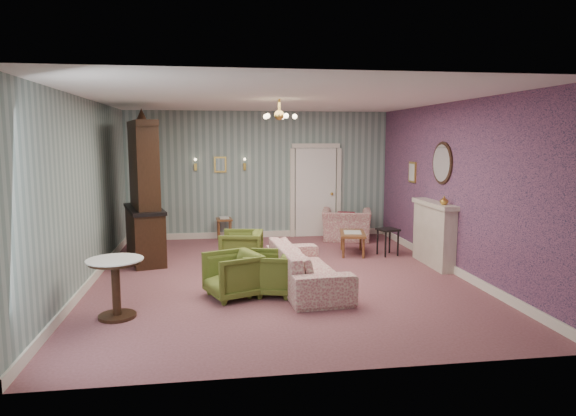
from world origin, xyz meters
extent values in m
plane|color=#884F56|center=(0.00, 0.00, 0.00)|extent=(7.00, 7.00, 0.00)
plane|color=white|center=(0.00, 0.00, 2.90)|extent=(7.00, 7.00, 0.00)
plane|color=slate|center=(0.00, 3.50, 1.45)|extent=(6.00, 0.00, 6.00)
plane|color=slate|center=(0.00, -3.50, 1.45)|extent=(6.00, 0.00, 6.00)
plane|color=slate|center=(-3.00, 0.00, 1.45)|extent=(0.00, 7.00, 7.00)
plane|color=slate|center=(3.00, 0.00, 1.45)|extent=(0.00, 7.00, 7.00)
plane|color=#AD5679|center=(2.98, 0.00, 1.45)|extent=(0.00, 7.00, 7.00)
imported|color=#566322|center=(-0.80, -0.97, 0.36)|extent=(0.87, 0.90, 0.72)
imported|color=#566322|center=(-0.26, -0.89, 0.35)|extent=(0.80, 0.83, 0.70)
imported|color=#566322|center=(-0.59, 0.71, 0.37)|extent=(0.78, 0.82, 0.73)
imported|color=#993E4D|center=(0.34, -0.64, 0.44)|extent=(0.81, 2.27, 0.87)
imported|color=#993E4D|center=(1.89, 2.85, 0.47)|extent=(1.22, 0.95, 0.94)
imported|color=gold|center=(2.84, 0.00, 1.23)|extent=(0.15, 0.15, 0.15)
cube|color=maroon|center=(1.84, 2.70, 0.48)|extent=(0.41, 0.28, 0.39)
camera|label=1|loc=(-1.05, -8.11, 2.28)|focal=31.61mm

